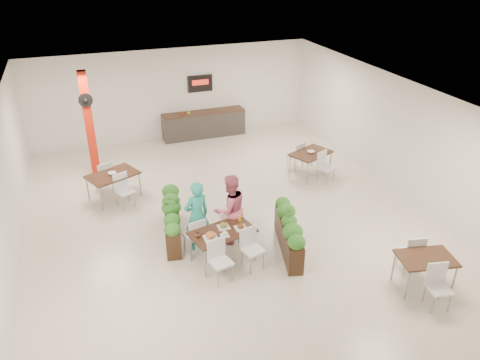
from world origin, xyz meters
name	(u,v)px	position (x,y,z in m)	size (l,w,h in m)	color
ground	(227,216)	(0.00, 0.00, 0.00)	(12.00, 12.00, 0.00)	beige
room_shell	(226,146)	(0.00, 0.00, 2.01)	(10.10, 12.10, 3.22)	white
red_column	(89,123)	(-3.00, 3.79, 1.64)	(0.40, 0.41, 3.20)	#B91E0C
service_counter	(204,124)	(1.00, 5.65, 0.49)	(3.00, 0.64, 2.20)	#322F2C
main_table	(222,236)	(-0.68, -1.72, 0.64)	(1.55, 1.85, 0.92)	black
diner_man	(197,216)	(-1.08, -1.07, 0.85)	(0.62, 0.41, 1.71)	teal
diner_woman	(230,209)	(-0.28, -1.07, 0.87)	(0.84, 0.66, 1.73)	#DC6284
planter_left	(172,218)	(-1.53, -0.42, 0.53)	(0.73, 2.08, 1.11)	black
planter_right	(289,231)	(0.87, -1.87, 0.51)	(0.83, 2.04, 1.10)	black
side_table_a	(113,178)	(-2.63, 1.99, 0.64)	(1.55, 1.65, 0.92)	black
side_table_b	(311,156)	(3.16, 1.45, 0.63)	(1.44, 1.65, 0.92)	black
side_table_c	(425,263)	(2.89, -4.02, 0.62)	(1.24, 1.67, 0.92)	black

